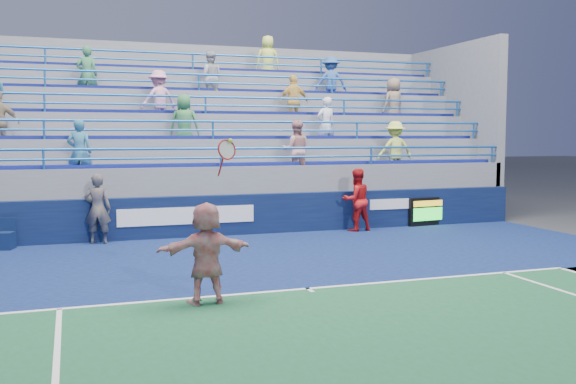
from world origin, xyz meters
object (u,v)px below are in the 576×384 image
object	(u,v)px
judge_chair	(4,240)
tennis_player	(206,253)
ball_girl	(356,200)
line_judge	(98,209)
serve_speed_board	(426,212)

from	to	relation	value
judge_chair	tennis_player	bearing A→B (deg)	-61.09
ball_girl	line_judge	bearing A→B (deg)	-6.09
serve_speed_board	line_judge	distance (m)	9.45
serve_speed_board	ball_girl	size ratio (longest dim) A/B	0.70
serve_speed_board	judge_chair	size ratio (longest dim) A/B	1.65
serve_speed_board	ball_girl	world-z (taller)	ball_girl
tennis_player	ball_girl	xyz separation A→B (m)	(5.60, 6.43, 0.06)
line_judge	judge_chair	bearing A→B (deg)	17.21
serve_speed_board	judge_chair	xyz separation A→B (m)	(-11.59, -0.32, -0.19)
judge_chair	tennis_player	xyz separation A→B (m)	(3.54, -6.41, 0.59)
serve_speed_board	tennis_player	world-z (taller)	tennis_player
serve_speed_board	tennis_player	size ratio (longest dim) A/B	0.47
serve_speed_board	judge_chair	distance (m)	11.59
ball_girl	judge_chair	bearing A→B (deg)	-5.20
line_judge	ball_girl	bearing A→B (deg)	-166.58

